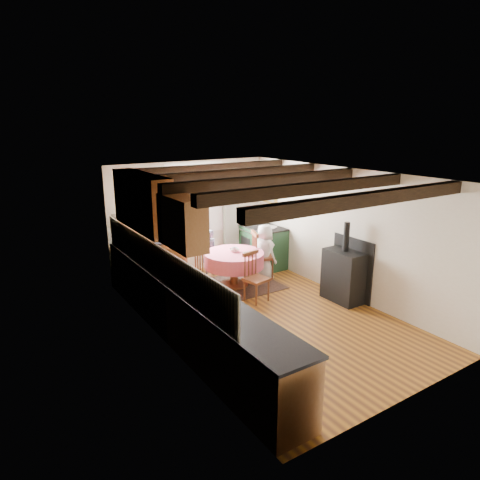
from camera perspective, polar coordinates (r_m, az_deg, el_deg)
floor at (r=7.43m, az=3.40°, el=-9.98°), size 3.60×5.50×0.00m
ceiling at (r=6.76m, az=3.73°, el=8.71°), size 3.60×5.50×0.00m
wall_back at (r=9.28m, az=-6.55°, el=3.01°), size 3.60×0.00×2.40m
wall_front at (r=5.19m, az=22.02°, el=-8.34°), size 3.60×0.00×2.40m
wall_left at (r=6.15m, az=-10.11°, el=-3.68°), size 0.00×5.50×2.40m
wall_right at (r=8.16m, az=13.79°, el=0.91°), size 0.00×5.50×2.40m
beam_a at (r=5.31m, az=16.68°, el=5.24°), size 3.60×0.16×0.16m
beam_b at (r=6.00m, az=9.43°, el=6.81°), size 3.60×0.16×0.16m
beam_c at (r=6.77m, az=3.71°, el=7.96°), size 3.60×0.16×0.16m
beam_d at (r=7.59m, az=-0.83°, el=8.81°), size 3.60×0.16×0.16m
beam_e at (r=8.45m, az=-4.48°, el=9.46°), size 3.60×0.16×0.16m
splash_left at (r=6.42m, az=-11.00°, el=-2.89°), size 0.02×4.50×0.55m
splash_back at (r=8.88m, az=-12.28°, el=2.18°), size 1.40×0.02×0.55m
base_cabinet_left at (r=6.55m, az=-7.35°, el=-9.52°), size 0.60×5.30×0.88m
base_cabinet_back at (r=8.82m, az=-11.64°, el=-3.02°), size 1.30×0.60×0.88m
worktop_left at (r=6.38m, az=-7.33°, el=-5.73°), size 0.64×5.30×0.04m
worktop_back at (r=8.67m, az=-11.76°, el=-0.17°), size 1.30×0.64×0.04m
wall_cabinet_glass at (r=7.11m, az=-12.94°, el=5.03°), size 0.34×1.80×0.90m
wall_cabinet_solid at (r=5.76m, az=-7.71°, el=2.36°), size 0.34×0.90×0.70m
window_frame at (r=9.24m, az=-6.03°, el=5.50°), size 1.34×0.03×1.54m
window_pane at (r=9.24m, az=-6.04°, el=5.50°), size 1.20×0.01×1.40m
curtain_left at (r=8.92m, az=-10.56°, el=1.67°), size 0.35×0.10×2.10m
curtain_right at (r=9.67m, az=-1.22°, el=3.01°), size 0.35×0.10×2.10m
curtain_rod at (r=9.08m, az=-5.89°, el=9.15°), size 2.00×0.03×0.03m
wall_picture at (r=9.73m, az=3.99°, el=6.65°), size 0.04×0.50×0.60m
wall_plate at (r=9.67m, az=-0.95°, el=6.63°), size 0.30×0.02×0.30m
rug at (r=8.64m, az=-0.80°, el=-6.15°), size 1.76×1.37×0.01m
dining_table at (r=8.51m, az=-0.81°, el=-3.96°), size 1.18×1.18×0.71m
chair_near at (r=7.81m, az=2.23°, el=-4.98°), size 0.47×0.48×0.92m
chair_left at (r=8.14m, az=-6.39°, el=-4.31°), size 0.42×0.40×0.89m
chair_right at (r=8.95m, az=3.03°, el=-1.98°), size 0.57×0.56×1.01m
aga_range at (r=9.67m, az=3.11°, el=-0.84°), size 0.67×1.03×0.95m
cast_iron_stove at (r=7.98m, az=13.73°, el=-2.88°), size 0.44×0.74×1.48m
child_far at (r=9.09m, az=-4.13°, el=-1.71°), size 0.39×0.27×1.02m
child_right at (r=8.92m, az=3.29°, el=-1.54°), size 0.43×0.61×1.16m
bowl_a at (r=8.24m, az=1.13°, el=-1.86°), size 0.25×0.25×0.05m
bowl_b at (r=8.47m, az=-0.73°, el=-1.34°), size 0.23×0.23×0.06m
cup at (r=8.42m, az=-0.73°, el=-1.29°), size 0.15×0.15×0.10m
canister_tall at (r=8.52m, az=-13.12°, el=0.43°), size 0.14×0.14×0.23m
canister_wide at (r=8.75m, az=-11.01°, el=0.91°), size 0.20×0.20×0.22m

